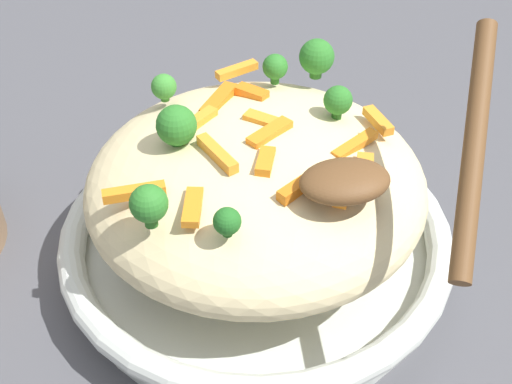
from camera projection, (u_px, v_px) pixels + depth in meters
name	position (u px, v px, depth m)	size (l,w,h in m)	color
ground_plane	(256.00, 263.00, 0.53)	(2.40, 2.40, 0.00)	#4C4C51
serving_bowl	(256.00, 241.00, 0.51)	(0.29, 0.29, 0.04)	silver
pasta_mound	(256.00, 183.00, 0.47)	(0.24, 0.24, 0.08)	beige
carrot_piece_0	(271.00, 134.00, 0.45)	(0.04, 0.01, 0.01)	orange
carrot_piece_1	(378.00, 120.00, 0.47)	(0.03, 0.01, 0.01)	orange
carrot_piece_2	(343.00, 191.00, 0.41)	(0.02, 0.01, 0.01)	orange
carrot_piece_3	(193.00, 207.00, 0.40)	(0.03, 0.01, 0.01)	orange
carrot_piece_4	(261.00, 119.00, 0.46)	(0.02, 0.01, 0.01)	orange
carrot_piece_5	(219.00, 100.00, 0.48)	(0.04, 0.01, 0.01)	orange
carrot_piece_6	(252.00, 93.00, 0.49)	(0.02, 0.01, 0.01)	orange
carrot_piece_7	(298.00, 188.00, 0.41)	(0.03, 0.01, 0.01)	orange
carrot_piece_8	(267.00, 162.00, 0.43)	(0.02, 0.01, 0.01)	orange
carrot_piece_9	(237.00, 70.00, 0.52)	(0.04, 0.01, 0.01)	orange
carrot_piece_10	(217.00, 154.00, 0.43)	(0.04, 0.01, 0.01)	orange
carrot_piece_11	(355.00, 145.00, 0.45)	(0.04, 0.01, 0.01)	orange
carrot_piece_12	(134.00, 192.00, 0.41)	(0.04, 0.01, 0.01)	orange
carrot_piece_13	(200.00, 120.00, 0.46)	(0.03, 0.01, 0.01)	orange
carrot_piece_14	(365.00, 169.00, 0.43)	(0.03, 0.01, 0.01)	orange
broccoli_floret_0	(227.00, 222.00, 0.38)	(0.02, 0.02, 0.02)	#205B1C
broccoli_floret_1	(275.00, 67.00, 0.50)	(0.02, 0.02, 0.02)	#296820
broccoli_floret_2	(176.00, 126.00, 0.44)	(0.03, 0.03, 0.03)	#296820
broccoli_floret_3	(149.00, 204.00, 0.38)	(0.02, 0.02, 0.03)	#296820
broccoli_floret_4	(338.00, 101.00, 0.47)	(0.02, 0.02, 0.03)	#296820
broccoli_floret_5	(317.00, 57.00, 0.51)	(0.03, 0.03, 0.03)	#296820
broccoli_floret_6	(164.00, 87.00, 0.49)	(0.02, 0.02, 0.02)	#377928
serving_spoon	(388.00, 169.00, 0.39)	(0.12, 0.13, 0.09)	brown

